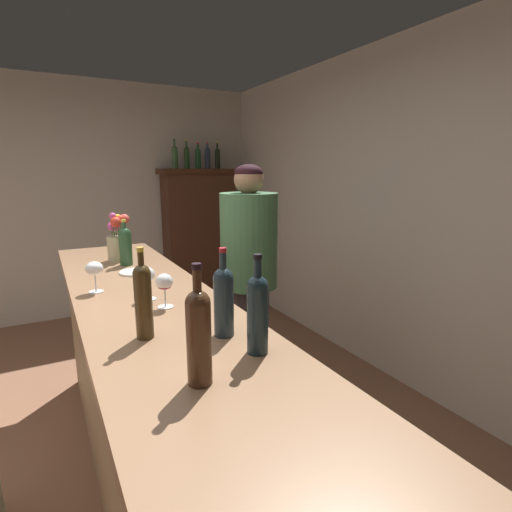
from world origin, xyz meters
TOP-DOWN VIEW (x-y plane):
  - floor at (0.00, 0.00)m, footprint 7.55×7.55m
  - wall_back at (0.00, 2.96)m, footprint 4.93×0.12m
  - wall_right at (2.46, 0.00)m, footprint 0.12×5.93m
  - bar_counter at (0.40, -0.20)m, footprint 0.65×3.11m
  - display_cabinet at (1.70, 2.67)m, footprint 0.92×0.40m
  - wine_bottle_merlot at (0.59, -0.87)m, footprint 0.07×0.07m
  - wine_bottle_pinot at (0.55, -0.68)m, footprint 0.07×0.07m
  - wine_bottle_riesling at (0.45, 0.62)m, footprint 0.08×0.08m
  - wine_bottle_syrah at (0.35, -0.96)m, footprint 0.07×0.07m
  - wine_bottle_rose at (0.29, -0.57)m, footprint 0.06×0.06m
  - wine_glass_front at (0.40, -0.14)m, footprint 0.07×0.07m
  - wine_glass_mid at (0.20, 0.10)m, footprint 0.08×0.08m
  - wine_glass_rear at (0.44, -0.29)m, footprint 0.07×0.07m
  - flower_arrangement at (0.43, 0.79)m, footprint 0.15×0.17m
  - cheese_plate at (0.46, 0.39)m, footprint 0.19×0.19m
  - display_bottle_left at (1.43, 2.67)m, footprint 0.07×0.07m
  - display_bottle_midleft at (1.57, 2.67)m, footprint 0.06×0.06m
  - display_bottle_center at (1.71, 2.67)m, footprint 0.07×0.07m
  - display_bottle_midright at (1.83, 2.67)m, footprint 0.06×0.06m
  - display_bottle_right at (1.96, 2.67)m, footprint 0.06×0.06m
  - bartender at (1.21, 0.40)m, footprint 0.39×0.39m

SIDE VIEW (x-z plane):
  - floor at x=0.00m, z-range 0.00..0.00m
  - bar_counter at x=0.40m, z-range 0.00..1.08m
  - display_cabinet at x=1.70m, z-range 0.04..1.72m
  - bartender at x=1.21m, z-range 0.08..1.78m
  - cheese_plate at x=0.46m, z-range 1.07..1.08m
  - wine_glass_rear at x=0.44m, z-range 1.10..1.26m
  - wine_glass_front at x=0.40m, z-range 1.11..1.26m
  - wine_glass_mid at x=0.20m, z-range 1.11..1.26m
  - wine_bottle_riesling at x=0.45m, z-range 1.06..1.35m
  - wine_bottle_pinot at x=0.55m, z-range 1.05..1.38m
  - flower_arrangement at x=0.43m, z-range 1.05..1.38m
  - wine_bottle_merlot at x=0.59m, z-range 1.05..1.39m
  - wine_bottle_rose at x=0.29m, z-range 1.05..1.39m
  - wine_bottle_syrah at x=0.35m, z-range 1.05..1.40m
  - wall_back at x=0.00m, z-range 0.00..2.64m
  - wall_right at x=2.46m, z-range 0.00..2.64m
  - display_bottle_center at x=1.71m, z-range 1.67..1.97m
  - display_bottle_right at x=1.96m, z-range 1.66..1.98m
  - display_bottle_midright at x=1.83m, z-range 1.67..1.98m
  - display_bottle_midleft at x=1.57m, z-range 1.66..1.99m
  - display_bottle_left at x=1.43m, z-range 1.66..1.99m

